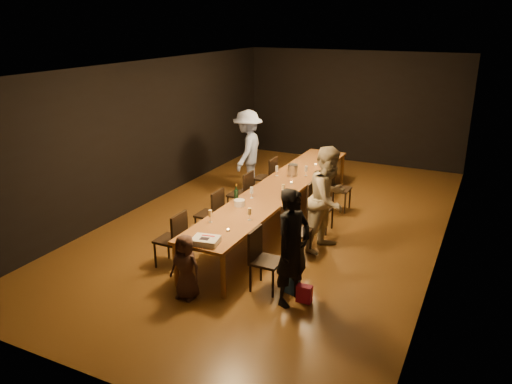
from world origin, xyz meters
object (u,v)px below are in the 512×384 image
at_px(plate_stack, 239,203).
at_px(table, 279,189).
at_px(woman_tan, 328,199).
at_px(chair_left_3, 265,177).
at_px(ice_bucket, 293,170).
at_px(chair_right_3, 340,188).
at_px(chair_right_2, 321,207).
at_px(chair_right_1, 297,231).
at_px(child, 185,267).
at_px(chair_left_1, 209,214).
at_px(chair_left_0, 170,239).
at_px(chair_left_2, 240,194).
at_px(man_blue, 248,150).
at_px(chair_right_0, 267,260).
at_px(champagne_bottle, 236,193).
at_px(birthday_cake, 206,241).
at_px(woman_birthday, 293,248).

bearing_deg(plate_stack, table, 80.97).
distance_m(table, woman_tan, 1.41).
relative_size(chair_left_3, ice_bucket, 4.10).
height_order(chair_right_3, chair_left_3, same).
bearing_deg(chair_right_2, chair_right_1, -0.00).
distance_m(woman_tan, child, 2.78).
bearing_deg(chair_left_1, chair_right_1, -90.00).
height_order(chair_right_2, chair_left_3, same).
distance_m(chair_left_0, child, 1.05).
relative_size(chair_right_2, chair_left_2, 1.00).
bearing_deg(ice_bucket, man_blue, 151.15).
relative_size(chair_left_0, chair_left_3, 1.00).
relative_size(chair_right_1, chair_right_2, 1.00).
height_order(chair_left_2, child, child).
xyz_separation_m(chair_right_0, champagne_bottle, (-1.20, 1.32, 0.45)).
xyz_separation_m(woman_tan, birthday_cake, (-1.14, -2.11, -0.12)).
height_order(chair_left_2, plate_stack, chair_left_2).
bearing_deg(ice_bucket, chair_right_3, 25.34).
relative_size(woman_birthday, champagne_bottle, 5.25).
xyz_separation_m(chair_right_0, chair_right_1, (0.00, 1.20, 0.00)).
height_order(woman_tan, plate_stack, woman_tan).
xyz_separation_m(birthday_cake, plate_stack, (-0.27, 1.55, 0.01)).
xyz_separation_m(chair_left_1, man_blue, (-0.62, 2.77, 0.46)).
height_order(chair_right_0, champagne_bottle, champagne_bottle).
distance_m(chair_right_0, woman_tan, 1.80).
distance_m(chair_left_0, man_blue, 4.05).
distance_m(chair_left_3, child, 4.38).
bearing_deg(champagne_bottle, chair_left_0, -110.67).
bearing_deg(chair_left_2, woman_tan, -108.65).
xyz_separation_m(chair_right_3, chair_left_2, (-1.70, -1.20, 0.00)).
relative_size(chair_right_1, plate_stack, 4.95).
relative_size(chair_right_0, chair_right_1, 1.00).
bearing_deg(chair_right_2, woman_birthday, 10.25).
xyz_separation_m(chair_right_0, chair_left_3, (-1.70, 3.60, 0.00)).
bearing_deg(woman_birthday, chair_left_2, 58.60).
bearing_deg(ice_bucket, champagne_bottle, -99.69).
distance_m(table, chair_left_2, 0.88).
height_order(chair_left_2, woman_birthday, woman_birthday).
xyz_separation_m(chair_right_3, child, (-0.94, -4.31, 0.02)).
bearing_deg(table, chair_right_2, 0.00).
bearing_deg(table, ice_bucket, 92.50).
xyz_separation_m(chair_right_1, woman_birthday, (0.46, -1.36, 0.38)).
bearing_deg(plate_stack, chair_right_2, 50.10).
height_order(chair_right_2, chair_left_2, same).
height_order(chair_left_0, child, child).
bearing_deg(birthday_cake, chair_right_0, 16.27).
relative_size(woman_birthday, ice_bucket, 7.42).
bearing_deg(chair_left_1, chair_right_0, -125.22).
bearing_deg(plate_stack, child, -86.49).
bearing_deg(chair_right_3, plate_stack, -23.14).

